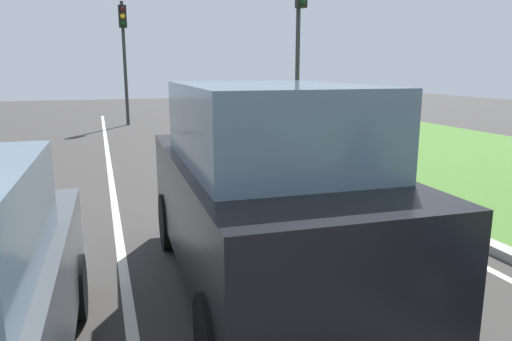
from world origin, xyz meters
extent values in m
plane|color=#383533|center=(0.00, 14.00, 0.00)|extent=(60.00, 60.00, 0.00)
cube|color=silver|center=(-0.70, 14.00, 0.00)|extent=(0.12, 32.00, 0.01)
cube|color=silver|center=(3.60, 14.00, 0.00)|extent=(0.12, 32.00, 0.01)
cube|color=#47752D|center=(8.50, 14.00, 0.03)|extent=(9.00, 48.00, 0.06)
cube|color=#9E9B93|center=(4.10, 14.00, 0.06)|extent=(0.24, 48.00, 0.12)
cube|color=black|center=(0.79, 8.64, 0.93)|extent=(2.02, 4.55, 1.10)
cube|color=slate|center=(0.78, 8.49, 1.88)|extent=(1.77, 2.74, 0.80)
cylinder|color=black|center=(-0.04, 10.20, 0.38)|extent=(0.24, 0.77, 0.76)
cylinder|color=black|center=(1.70, 10.15, 0.38)|extent=(0.24, 0.77, 0.76)
cylinder|color=black|center=(-0.13, 7.14, 0.38)|extent=(0.24, 0.77, 0.76)
cylinder|color=black|center=(1.62, 7.09, 0.38)|extent=(0.24, 0.77, 0.76)
cylinder|color=black|center=(-1.21, 8.59, 0.32)|extent=(0.24, 0.65, 0.64)
cylinder|color=#2D2D2D|center=(5.26, 18.30, 2.67)|extent=(0.14, 0.14, 5.34)
sphere|color=black|center=(5.26, 17.97, 4.42)|extent=(0.20, 0.20, 0.20)
cylinder|color=#2D2D2D|center=(0.33, 25.49, 2.58)|extent=(0.14, 0.14, 5.17)
cube|color=black|center=(0.33, 25.29, 4.53)|extent=(0.32, 0.24, 0.90)
sphere|color=#3F0F0F|center=(0.33, 25.16, 4.81)|extent=(0.20, 0.20, 0.20)
sphere|color=#F2AD19|center=(0.33, 25.16, 4.53)|extent=(0.20, 0.20, 0.20)
sphere|color=black|center=(0.33, 25.16, 4.25)|extent=(0.20, 0.20, 0.20)
camera|label=1|loc=(-0.86, 3.88, 2.44)|focal=33.57mm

